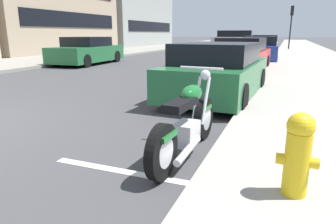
% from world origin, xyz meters
% --- Properties ---
extents(sidewalk_near_curb, '(120.00, 4.40, 0.14)m').
position_xyz_m(sidewalk_near_curb, '(12.00, -7.10, 0.07)').
color(sidewalk_near_curb, gray).
rests_on(sidewalk_near_curb, ground).
extents(sidewalk_far_curb, '(120.00, 5.00, 0.14)m').
position_xyz_m(sidewalk_far_curb, '(12.00, 7.30, 0.07)').
color(sidewalk_far_curb, gray).
rests_on(sidewalk_far_curb, ground).
extents(parking_stall_stripe, '(0.12, 2.20, 0.01)m').
position_xyz_m(parking_stall_stripe, '(0.00, -4.20, 0.00)').
color(parking_stall_stripe, silver).
rests_on(parking_stall_stripe, ground).
extents(parked_motorcycle, '(2.10, 0.62, 1.12)m').
position_xyz_m(parked_motorcycle, '(0.76, -4.57, 0.43)').
color(parked_motorcycle, black).
rests_on(parked_motorcycle, ground).
extents(parked_car_far_down_curb, '(4.19, 2.04, 1.35)m').
position_xyz_m(parked_car_far_down_curb, '(4.51, -4.15, 0.65)').
color(parked_car_far_down_curb, '#236638').
rests_on(parked_car_far_down_curb, ground).
extents(parked_car_near_corner, '(4.42, 2.08, 1.39)m').
position_xyz_m(parked_car_near_corner, '(10.00, -3.95, 0.66)').
color(parked_car_near_corner, '#AD1919').
rests_on(parked_car_near_corner, ground).
extents(parked_car_across_street, '(4.55, 2.15, 1.40)m').
position_xyz_m(parked_car_across_street, '(15.58, -4.20, 0.67)').
color(parked_car_across_street, navy).
rests_on(parked_car_across_street, ground).
extents(parked_car_second_in_row, '(4.38, 2.12, 1.44)m').
position_xyz_m(parked_car_second_in_row, '(21.64, -4.04, 0.69)').
color(parked_car_second_in_row, silver).
rests_on(parked_car_second_in_row, ground).
extents(crossing_truck, '(2.33, 5.66, 1.88)m').
position_xyz_m(crossing_truck, '(35.38, 0.44, 0.98)').
color(crossing_truck, '#B7B7BC').
rests_on(crossing_truck, ground).
extents(car_opposite_curb, '(4.63, 2.12, 1.39)m').
position_xyz_m(car_opposite_curb, '(10.51, 4.01, 0.66)').
color(car_opposite_curb, '#236638').
rests_on(car_opposite_curb, ground).
extents(fire_hydrant, '(0.24, 0.36, 0.77)m').
position_xyz_m(fire_hydrant, '(-0.08, -5.87, 0.55)').
color(fire_hydrant, gold).
rests_on(fire_hydrant, sidewalk_near_curb).
extents(traffic_signal_near_corner, '(0.36, 0.28, 3.85)m').
position_xyz_m(traffic_signal_near_corner, '(28.29, -5.79, 2.93)').
color(traffic_signal_near_corner, black).
rests_on(traffic_signal_near_corner, sidewalk_near_curb).
extents(townhouse_mid_block, '(13.81, 11.70, 10.52)m').
position_xyz_m(townhouse_mid_block, '(31.13, 15.42, 5.26)').
color(townhouse_mid_block, '#939993').
rests_on(townhouse_mid_block, ground).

